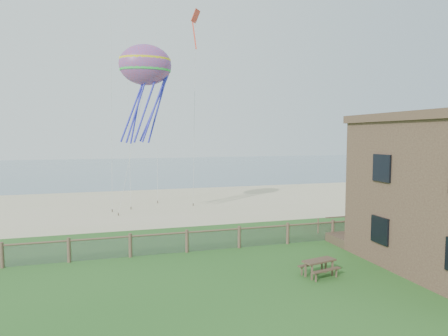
{
  "coord_description": "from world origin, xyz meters",
  "views": [
    {
      "loc": [
        -7.15,
        -14.95,
        6.32
      ],
      "look_at": [
        -0.3,
        8.0,
        4.39
      ],
      "focal_mm": 32.0,
      "sensor_mm": 36.0,
      "label": 1
    }
  ],
  "objects": [
    {
      "name": "picnic_table",
      "position": [
        1.98,
        0.64,
        0.32
      ],
      "size": [
        1.75,
        1.46,
        0.65
      ],
      "primitive_type": null,
      "rotation": [
        0.0,
        0.0,
        0.21
      ],
      "color": "brown",
      "rests_on": "ground"
    },
    {
      "name": "ground",
      "position": [
        0.0,
        0.0,
        0.0
      ],
      "size": [
        160.0,
        160.0,
        0.0
      ],
      "primitive_type": "plane",
      "color": "#26561D",
      "rests_on": "ground"
    },
    {
      "name": "octopus_kite",
      "position": [
        -4.25,
        14.43,
        9.46
      ],
      "size": [
        3.78,
        2.77,
        7.51
      ],
      "primitive_type": null,
      "rotation": [
        0.0,
        0.0,
        -0.06
      ],
      "color": "red"
    },
    {
      "name": "kite_red",
      "position": [
        -0.19,
        16.06,
        14.84
      ],
      "size": [
        1.96,
        1.83,
        2.57
      ],
      "primitive_type": null,
      "rotation": [
        0.44,
        0.0,
        0.92
      ],
      "color": "#EE402A"
    },
    {
      "name": "chainlink_fence",
      "position": [
        0.0,
        6.0,
        0.55
      ],
      "size": [
        36.2,
        0.2,
        1.25
      ],
      "primitive_type": null,
      "color": "brown",
      "rests_on": "ground"
    },
    {
      "name": "motel_deck",
      "position": [
        13.0,
        5.0,
        0.25
      ],
      "size": [
        15.0,
        2.0,
        0.5
      ],
      "primitive_type": "cube",
      "color": "brown",
      "rests_on": "ground"
    },
    {
      "name": "ocean",
      "position": [
        0.0,
        66.0,
        0.0
      ],
      "size": [
        160.0,
        68.0,
        0.02
      ],
      "primitive_type": "cube",
      "color": "slate",
      "rests_on": "ground"
    },
    {
      "name": "sand_beach",
      "position": [
        0.0,
        22.0,
        0.0
      ],
      "size": [
        72.0,
        20.0,
        0.02
      ],
      "primitive_type": "cube",
      "color": "#C2B88C",
      "rests_on": "ground"
    }
  ]
}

